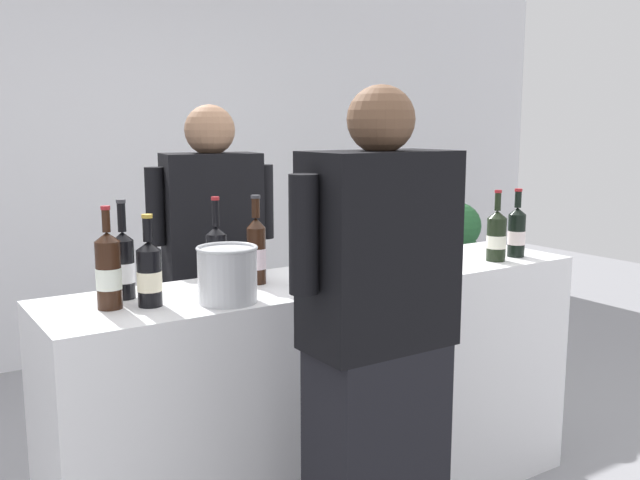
# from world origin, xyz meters

# --- Properties ---
(wall_back) EXTENTS (8.00, 0.10, 2.80)m
(wall_back) POSITION_xyz_m (0.00, 2.60, 1.40)
(wall_back) COLOR white
(wall_back) RESTS_ON ground_plane
(counter) EXTENTS (2.24, 0.52, 1.01)m
(counter) POSITION_xyz_m (0.00, 0.00, 0.50)
(counter) COLOR white
(counter) RESTS_ON ground_plane
(wine_bottle_0) EXTENTS (0.08, 0.08, 0.30)m
(wine_bottle_0) POSITION_xyz_m (-0.77, -0.05, 1.12)
(wine_bottle_0) COLOR black
(wine_bottle_0) RESTS_ON counter
(wine_bottle_1) EXTENTS (0.08, 0.08, 0.31)m
(wine_bottle_1) POSITION_xyz_m (0.92, -0.11, 1.12)
(wine_bottle_1) COLOR black
(wine_bottle_1) RESTS_ON counter
(wine_bottle_2) EXTENTS (0.07, 0.07, 0.33)m
(wine_bottle_2) POSITION_xyz_m (-0.32, 0.05, 1.13)
(wine_bottle_2) COLOR black
(wine_bottle_2) RESTS_ON counter
(wine_bottle_3) EXTENTS (0.09, 0.09, 0.31)m
(wine_bottle_3) POSITION_xyz_m (0.77, -0.13, 1.12)
(wine_bottle_3) COLOR black
(wine_bottle_3) RESTS_ON counter
(wine_bottle_4) EXTENTS (0.08, 0.08, 0.32)m
(wine_bottle_4) POSITION_xyz_m (0.25, 0.11, 1.13)
(wine_bottle_4) COLOR black
(wine_bottle_4) RESTS_ON counter
(wine_bottle_5) EXTENTS (0.08, 0.08, 0.35)m
(wine_bottle_5) POSITION_xyz_m (-0.11, -0.15, 1.13)
(wine_bottle_5) COLOR black
(wine_bottle_5) RESTS_ON counter
(wine_bottle_6) EXTENTS (0.07, 0.07, 0.34)m
(wine_bottle_6) POSITION_xyz_m (-0.80, 0.10, 1.13)
(wine_bottle_6) COLOR black
(wine_bottle_6) RESTS_ON counter
(wine_bottle_7) EXTENTS (0.08, 0.08, 0.33)m
(wine_bottle_7) POSITION_xyz_m (-0.89, -0.01, 1.13)
(wine_bottle_7) COLOR black
(wine_bottle_7) RESTS_ON counter
(wine_bottle_8) EXTENTS (0.08, 0.08, 0.33)m
(wine_bottle_8) POSITION_xyz_m (-0.46, 0.10, 1.12)
(wine_bottle_8) COLOR black
(wine_bottle_8) RESTS_ON counter
(wine_bottle_9) EXTENTS (0.08, 0.08, 0.32)m
(wine_bottle_9) POSITION_xyz_m (-0.15, -0.06, 1.13)
(wine_bottle_9) COLOR black
(wine_bottle_9) RESTS_ON counter
(wine_glass) EXTENTS (0.07, 0.07, 0.18)m
(wine_glass) POSITION_xyz_m (0.28, -0.05, 1.13)
(wine_glass) COLOR silver
(wine_glass) RESTS_ON counter
(ice_bucket) EXTENTS (0.21, 0.21, 0.19)m
(ice_bucket) POSITION_xyz_m (-0.53, -0.14, 1.10)
(ice_bucket) COLOR silver
(ice_bucket) RESTS_ON counter
(person_server) EXTENTS (0.56, 0.31, 1.68)m
(person_server) POSITION_xyz_m (-0.25, 0.60, 0.83)
(person_server) COLOR black
(person_server) RESTS_ON ground_plane
(person_guest) EXTENTS (0.59, 0.24, 1.71)m
(person_guest) POSITION_xyz_m (-0.29, -0.65, 0.83)
(person_guest) COLOR black
(person_guest) RESTS_ON ground_plane
(potted_shrub) EXTENTS (0.55, 0.49, 1.14)m
(potted_shrub) POSITION_xyz_m (1.50, 0.92, 0.71)
(potted_shrub) COLOR brown
(potted_shrub) RESTS_ON ground_plane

